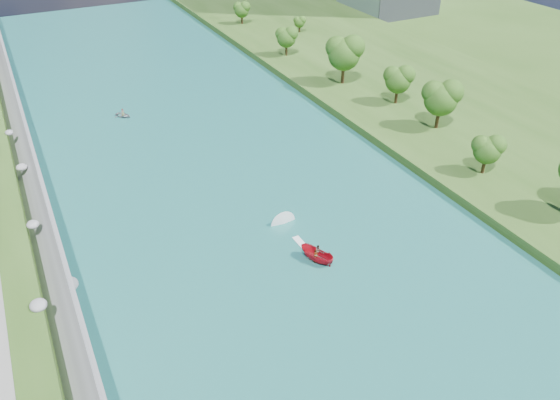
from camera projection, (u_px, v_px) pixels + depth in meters
ground at (300, 277)px, 64.57m from camera, size 260.00×260.00×0.00m
river_water at (233, 196)px, 79.40m from camera, size 55.00×240.00×0.10m
berm_east at (487, 124)px, 97.89m from camera, size 44.00×240.00×1.50m
riprap_bank at (44, 238)px, 68.09m from camera, size 5.23×236.00×4.53m
trees_east at (473, 120)px, 85.88m from camera, size 15.43×141.62×11.78m
motorboat at (312, 250)px, 67.43m from camera, size 3.60×19.27×2.06m
raft at (123, 115)px, 101.85m from camera, size 3.82×4.06×1.57m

